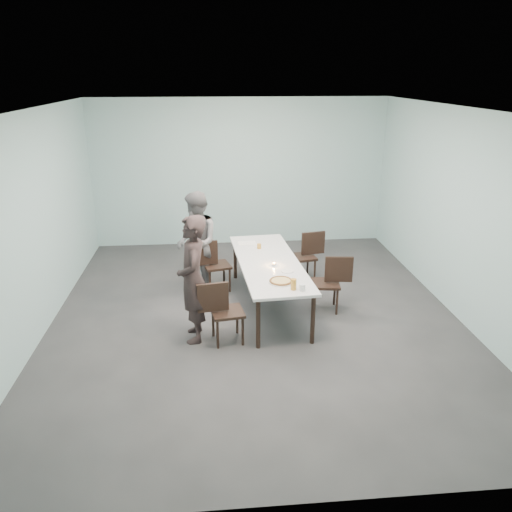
{
  "coord_description": "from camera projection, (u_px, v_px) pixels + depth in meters",
  "views": [
    {
      "loc": [
        -0.61,
        -6.7,
        3.45
      ],
      "look_at": [
        0.0,
        -0.09,
        1.0
      ],
      "focal_mm": 35.0,
      "sensor_mm": 36.0,
      "label": 1
    }
  ],
  "objects": [
    {
      "name": "diner_far",
      "position": [
        197.0,
        242.0,
        8.16
      ],
      "size": [
        0.76,
        0.91,
        1.67
      ],
      "primitive_type": "imported",
      "rotation": [
        0.0,
        0.0,
        -1.4
      ],
      "color": "slate",
      "rests_on": "ground"
    },
    {
      "name": "side_plate",
      "position": [
        287.0,
        271.0,
        7.19
      ],
      "size": [
        0.18,
        0.18,
        0.01
      ],
      "primitive_type": "cylinder",
      "color": "white",
      "rests_on": "table"
    },
    {
      "name": "beer_glass",
      "position": [
        294.0,
        284.0,
        6.57
      ],
      "size": [
        0.08,
        0.08,
        0.15
      ],
      "primitive_type": "cylinder",
      "color": "#C4852B",
      "rests_on": "table"
    },
    {
      "name": "pizza",
      "position": [
        281.0,
        281.0,
        6.81
      ],
      "size": [
        0.34,
        0.34,
        0.04
      ],
      "color": "white",
      "rests_on": "table"
    },
    {
      "name": "water_tumbler",
      "position": [
        302.0,
        287.0,
        6.55
      ],
      "size": [
        0.08,
        0.08,
        0.09
      ],
      "primitive_type": "cylinder",
      "color": "silver",
      "rests_on": "table"
    },
    {
      "name": "diner_near",
      "position": [
        193.0,
        279.0,
        6.6
      ],
      "size": [
        0.45,
        0.66,
        1.75
      ],
      "primitive_type": "imported",
      "rotation": [
        0.0,
        0.0,
        -1.52
      ],
      "color": "black",
      "rests_on": "ground"
    },
    {
      "name": "ground",
      "position": [
        255.0,
        316.0,
        7.51
      ],
      "size": [
        7.0,
        7.0,
        0.0
      ],
      "primitive_type": "plane",
      "color": "#333335",
      "rests_on": "ground"
    },
    {
      "name": "menu",
      "position": [
        247.0,
        243.0,
        8.37
      ],
      "size": [
        0.31,
        0.24,
        0.01
      ],
      "primitive_type": "cube",
      "rotation": [
        0.0,
        0.0,
        0.07
      ],
      "color": "silver",
      "rests_on": "table"
    },
    {
      "name": "table",
      "position": [
        269.0,
        265.0,
        7.6
      ],
      "size": [
        1.08,
        2.66,
        0.75
      ],
      "rotation": [
        0.0,
        0.0,
        0.07
      ],
      "color": "white",
      "rests_on": "ground"
    },
    {
      "name": "chair_far_left",
      "position": [
        212.0,
        262.0,
        8.24
      ],
      "size": [
        0.65,
        0.51,
        0.87
      ],
      "rotation": [
        0.0,
        0.0,
        0.26
      ],
      "color": "black",
      "rests_on": "ground"
    },
    {
      "name": "chair_near_left",
      "position": [
        221.0,
        308.0,
        6.64
      ],
      "size": [
        0.64,
        0.48,
        0.87
      ],
      "rotation": [
        0.0,
        0.0,
        0.16
      ],
      "color": "black",
      "rests_on": "ground"
    },
    {
      "name": "room_shell",
      "position": [
        255.0,
        183.0,
        6.8
      ],
      "size": [
        6.02,
        7.02,
        3.01
      ],
      "color": "#A4CCCE",
      "rests_on": "ground"
    },
    {
      "name": "amber_tumbler",
      "position": [
        259.0,
        246.0,
        8.11
      ],
      "size": [
        0.07,
        0.07,
        0.08
      ],
      "primitive_type": "cylinder",
      "color": "#C4852B",
      "rests_on": "table"
    },
    {
      "name": "tealight",
      "position": [
        274.0,
        265.0,
        7.39
      ],
      "size": [
        0.06,
        0.06,
        0.05
      ],
      "color": "silver",
      "rests_on": "table"
    },
    {
      "name": "chair_near_right",
      "position": [
        331.0,
        279.0,
        7.55
      ],
      "size": [
        0.63,
        0.47,
        0.87
      ],
      "rotation": [
        0.0,
        0.0,
        3.01
      ],
      "color": "black",
      "rests_on": "ground"
    },
    {
      "name": "chair_far_right",
      "position": [
        307.0,
        253.0,
        8.66
      ],
      "size": [
        0.64,
        0.49,
        0.87
      ],
      "rotation": [
        0.0,
        0.0,
        3.32
      ],
      "color": "black",
      "rests_on": "ground"
    }
  ]
}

